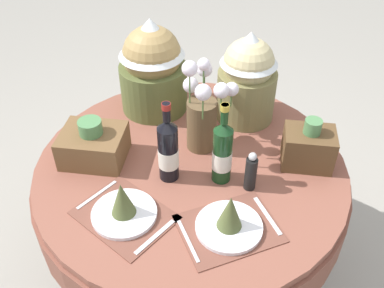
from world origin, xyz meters
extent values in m
plane|color=#9E998E|center=(0.00, 0.00, 0.00)|extent=(8.00, 8.00, 0.00)
cylinder|color=brown|center=(0.00, 0.00, 0.71)|extent=(1.29, 1.29, 0.04)
cylinder|color=brown|center=(0.00, 0.00, 0.60)|extent=(1.32, 1.32, 0.17)
cylinder|color=black|center=(0.00, 0.00, 0.36)|extent=(0.12, 0.12, 0.66)
cylinder|color=black|center=(0.00, 0.00, 0.01)|extent=(0.60, 0.60, 0.03)
cube|color=brown|center=(-0.20, -0.31, 0.73)|extent=(0.43, 0.40, 0.00)
cylinder|color=white|center=(-0.20, -0.31, 0.74)|extent=(0.24, 0.24, 0.02)
cone|color=#4C562D|center=(-0.20, -0.31, 0.82)|extent=(0.09, 0.09, 0.14)
cube|color=silver|center=(-0.33, -0.23, 0.73)|extent=(0.11, 0.17, 0.00)
cube|color=silver|center=(-0.07, -0.40, 0.73)|extent=(0.12, 0.17, 0.00)
cube|color=brown|center=(0.18, -0.32, 0.73)|extent=(0.42, 0.39, 0.00)
cylinder|color=white|center=(0.18, -0.32, 0.74)|extent=(0.24, 0.24, 0.02)
cone|color=#4C562D|center=(0.18, -0.32, 0.82)|extent=(0.09, 0.09, 0.14)
cube|color=silver|center=(0.05, -0.40, 0.73)|extent=(0.10, 0.17, 0.00)
cube|color=silver|center=(0.32, -0.25, 0.73)|extent=(0.11, 0.17, 0.00)
cylinder|color=brown|center=(0.03, 0.12, 0.84)|extent=(0.13, 0.13, 0.23)
sphere|color=silver|center=(-0.03, 0.18, 0.99)|extent=(0.07, 0.07, 0.07)
cylinder|color=#4C7038|center=(-0.03, 0.18, 0.96)|extent=(0.01, 0.01, 0.02)
sphere|color=silver|center=(-0.02, 0.11, 1.11)|extent=(0.06, 0.06, 0.06)
cylinder|color=#4C7038|center=(-0.02, 0.11, 1.02)|extent=(0.01, 0.01, 0.14)
sphere|color=silver|center=(0.14, 0.11, 1.03)|extent=(0.06, 0.06, 0.06)
cylinder|color=#4C7038|center=(0.14, 0.11, 0.99)|extent=(0.01, 0.01, 0.06)
sphere|color=silver|center=(0.04, 0.01, 1.07)|extent=(0.06, 0.06, 0.06)
cylinder|color=#4C7038|center=(0.04, 0.01, 1.00)|extent=(0.01, 0.01, 0.10)
sphere|color=silver|center=(0.03, 0.18, 1.09)|extent=(0.05, 0.05, 0.05)
cylinder|color=#4C7038|center=(0.03, 0.18, 1.02)|extent=(0.01, 0.01, 0.12)
sphere|color=silver|center=(0.11, 0.07, 1.05)|extent=(0.06, 0.06, 0.06)
cylinder|color=#4C7038|center=(0.11, 0.07, 0.99)|extent=(0.01, 0.01, 0.08)
sphere|color=silver|center=(0.02, 0.23, 1.05)|extent=(0.07, 0.07, 0.07)
cylinder|color=#4C7038|center=(0.02, 0.23, 0.99)|extent=(0.01, 0.01, 0.07)
cylinder|color=black|center=(-0.08, -0.09, 0.85)|extent=(0.08, 0.08, 0.24)
cylinder|color=silver|center=(-0.08, -0.09, 0.83)|extent=(0.08, 0.08, 0.08)
cone|color=black|center=(-0.08, -0.09, 0.99)|extent=(0.08, 0.08, 0.04)
cylinder|color=black|center=(-0.08, -0.09, 1.04)|extent=(0.03, 0.03, 0.08)
cylinder|color=maroon|center=(-0.08, -0.09, 1.07)|extent=(0.03, 0.03, 0.02)
cylinder|color=#143819|center=(0.13, -0.07, 0.85)|extent=(0.08, 0.08, 0.24)
cylinder|color=silver|center=(0.13, -0.07, 0.83)|extent=(0.08, 0.08, 0.08)
cone|color=#143819|center=(0.13, -0.07, 0.98)|extent=(0.08, 0.08, 0.03)
cylinder|color=#143819|center=(0.13, -0.07, 1.04)|extent=(0.03, 0.03, 0.08)
cylinder|color=#B29933|center=(0.13, -0.07, 1.07)|extent=(0.03, 0.03, 0.02)
cylinder|color=black|center=(0.25, -0.10, 0.80)|extent=(0.05, 0.05, 0.14)
sphere|color=#B7B7BC|center=(0.25, -0.10, 0.89)|extent=(0.03, 0.03, 0.03)
cylinder|color=#566033|center=(-0.23, 0.39, 0.84)|extent=(0.31, 0.31, 0.23)
sphere|color=#9E7F4C|center=(-0.23, 0.39, 1.01)|extent=(0.27, 0.27, 0.27)
cone|color=silver|center=(-0.23, 0.39, 1.09)|extent=(0.30, 0.30, 0.17)
cylinder|color=olive|center=(0.20, 0.37, 0.84)|extent=(0.27, 0.27, 0.23)
sphere|color=#C6B784|center=(0.20, 0.37, 1.01)|extent=(0.23, 0.23, 0.23)
cone|color=silver|center=(0.20, 0.37, 1.08)|extent=(0.25, 0.25, 0.15)
cube|color=brown|center=(-0.40, -0.02, 0.79)|extent=(0.26, 0.21, 0.13)
cylinder|color=#4C7F4C|center=(-0.40, -0.02, 0.89)|extent=(0.10, 0.10, 0.06)
cube|color=brown|center=(0.47, 0.07, 0.81)|extent=(0.20, 0.15, 0.16)
cylinder|color=#4C7F4C|center=(0.47, 0.07, 0.91)|extent=(0.07, 0.07, 0.06)
camera|label=1|loc=(0.19, -1.33, 1.95)|focal=40.82mm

